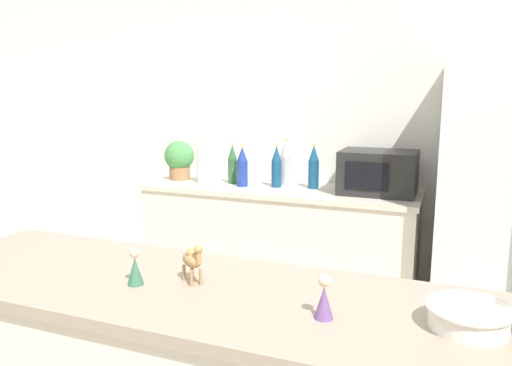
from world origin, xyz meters
TOP-DOWN VIEW (x-y plane):
  - wall_back at (0.00, 2.73)m, footprint 8.00×0.06m
  - back_counter at (-0.43, 2.40)m, footprint 1.92×0.63m
  - potted_plant at (-1.23, 2.41)m, footprint 0.22×0.22m
  - paper_towel_roll at (-0.99, 2.35)m, footprint 0.12×0.12m
  - microwave at (0.24, 2.42)m, footprint 0.48×0.37m
  - back_bottle_0 at (-0.45, 2.39)m, footprint 0.07×0.07m
  - back_bottle_1 at (-0.42, 2.50)m, footprint 0.08×0.08m
  - back_bottle_2 at (-0.20, 2.43)m, footprint 0.07×0.07m
  - back_bottle_3 at (-0.79, 2.40)m, footprint 0.07×0.07m
  - back_bottle_4 at (-0.68, 2.32)m, footprint 0.08×0.08m
  - fruit_bowl at (0.75, 0.39)m, footprint 0.20×0.20m
  - camel_figurine at (-0.01, 0.40)m, footprint 0.10×0.09m
  - wise_man_figurine_blue at (0.41, 0.32)m, footprint 0.05×0.05m
  - wise_man_figurine_crimson at (-0.16, 0.33)m, footprint 0.05×0.05m

SIDE VIEW (x-z plane):
  - back_counter at x=-0.43m, z-range 0.00..0.91m
  - fruit_bowl at x=0.75m, z-range 1.01..1.07m
  - paper_towel_roll at x=-0.99m, z-range 0.91..1.16m
  - back_bottle_4 at x=-0.68m, z-range 0.91..1.19m
  - back_bottle_3 at x=-0.79m, z-range 0.91..1.20m
  - wise_man_figurine_crimson at x=-0.16m, z-range 0.99..1.11m
  - wise_man_figurine_blue at x=0.41m, z-range 0.99..1.11m
  - microwave at x=0.24m, z-range 0.91..1.19m
  - back_bottle_0 at x=-0.45m, z-range 0.90..1.20m
  - back_bottle_2 at x=-0.20m, z-range 0.90..1.21m
  - back_bottle_1 at x=-0.42m, z-range 0.90..1.22m
  - potted_plant at x=-1.23m, z-range 0.92..1.21m
  - camel_figurine at x=-0.01m, z-range 1.01..1.14m
  - wall_back at x=0.00m, z-range 0.00..2.55m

